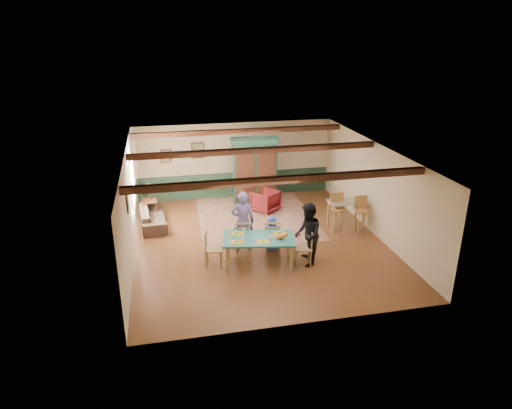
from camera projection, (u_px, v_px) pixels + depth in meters
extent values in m
plane|color=#562D18|center=(259.00, 242.00, 13.14)|extent=(8.00, 8.00, 0.00)
cube|color=beige|center=(235.00, 160.00, 16.31)|extent=(7.00, 0.02, 2.70)
cube|color=beige|center=(129.00, 208.00, 11.97)|extent=(0.02, 8.00, 2.70)
cube|color=beige|center=(375.00, 189.00, 13.35)|extent=(0.02, 8.00, 2.70)
cube|color=white|center=(259.00, 151.00, 12.18)|extent=(7.00, 8.00, 0.02)
cube|color=#1C3425|center=(235.00, 184.00, 16.61)|extent=(6.95, 0.03, 0.90)
cube|color=#32180E|center=(282.00, 180.00, 10.11)|extent=(6.95, 0.16, 0.16)
cube|color=#32180E|center=(256.00, 150.00, 12.57)|extent=(6.95, 0.16, 0.16)
cube|color=#32180E|center=(239.00, 131.00, 14.95)|extent=(6.95, 0.16, 0.16)
imported|color=#604F87|center=(243.00, 222.00, 12.34)|extent=(0.70, 0.52, 1.73)
imported|color=black|center=(308.00, 235.00, 11.64)|extent=(0.77, 0.91, 1.66)
imported|color=#2947A5|center=(272.00, 233.00, 12.49)|extent=(0.54, 0.41, 1.01)
cube|color=tan|center=(255.00, 217.00, 14.87)|extent=(3.81, 4.46, 0.01)
cube|color=#17392B|center=(255.00, 171.00, 15.72)|extent=(1.69, 0.80, 2.31)
imported|color=#480E15|center=(265.00, 201.00, 15.30)|extent=(1.09, 1.09, 0.72)
imported|color=#362A22|center=(153.00, 217.00, 14.18)|extent=(0.87, 1.92, 0.54)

